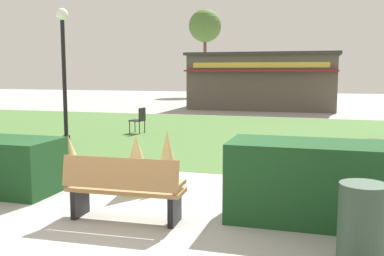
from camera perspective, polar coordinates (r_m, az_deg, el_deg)
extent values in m
plane|color=#999691|center=(6.53, -9.61, -11.89)|extent=(80.00, 80.00, 0.00)
cube|color=#446B33|center=(15.29, 5.96, -0.78)|extent=(36.00, 12.00, 0.01)
cube|color=#9E7547|center=(6.53, -8.45, -7.74)|extent=(1.72, 0.55, 0.06)
cube|color=#9E7547|center=(6.26, -9.28, -5.75)|extent=(1.70, 0.19, 0.44)
cube|color=black|center=(6.89, -14.09, -9.01)|extent=(0.10, 0.44, 0.45)
cube|color=black|center=(6.35, -2.22, -10.20)|extent=(0.10, 0.44, 0.45)
cube|color=#9E7547|center=(6.84, -14.78, -6.16)|extent=(0.08, 0.44, 0.06)
cube|color=#9E7547|center=(6.23, -1.53, -7.23)|extent=(0.08, 0.44, 0.06)
cube|color=#19421E|center=(8.64, -23.30, -4.37)|extent=(2.08, 1.10, 0.95)
cube|color=#19421E|center=(6.61, 15.65, -6.68)|extent=(2.49, 1.10, 1.14)
cone|color=tan|center=(7.85, -7.08, -4.60)|extent=(0.61, 0.61, 1.05)
cone|color=tan|center=(8.13, -3.16, -4.05)|extent=(0.50, 0.50, 1.08)
cone|color=tan|center=(8.92, -15.45, -3.82)|extent=(0.68, 0.68, 0.91)
cylinder|color=black|center=(14.07, -15.73, -1.32)|extent=(0.22, 0.22, 0.20)
cylinder|color=black|center=(13.93, -15.98, 5.68)|extent=(0.12, 0.12, 3.63)
sphere|color=white|center=(14.03, -16.26, 13.76)|extent=(0.36, 0.36, 0.36)
cylinder|color=#2D4233|center=(5.30, 20.90, -11.55)|extent=(0.52, 0.52, 0.93)
cube|color=#594C47|center=(26.46, 9.23, 5.79)|extent=(8.02, 4.84, 3.00)
cube|color=#333338|center=(26.47, 9.30, 9.22)|extent=(8.32, 5.14, 0.16)
cube|color=maroon|center=(23.87, 8.46, 7.25)|extent=(8.12, 0.36, 0.08)
cube|color=#D8CC4C|center=(24.03, 8.53, 7.96)|extent=(7.22, 0.04, 0.28)
cube|color=black|center=(15.51, -7.03, 0.97)|extent=(0.48, 0.48, 0.04)
cube|color=black|center=(15.39, -6.39, 1.76)|extent=(0.08, 0.44, 0.44)
cylinder|color=black|center=(15.79, -7.29, 0.26)|extent=(0.03, 0.03, 0.45)
cylinder|color=black|center=(15.46, -7.97, 0.10)|extent=(0.03, 0.03, 0.45)
cylinder|color=black|center=(15.61, -6.07, 0.20)|extent=(0.03, 0.03, 0.45)
cylinder|color=black|center=(15.28, -6.73, 0.04)|extent=(0.03, 0.03, 0.45)
cube|color=black|center=(11.75, 22.60, -1.53)|extent=(0.49, 0.49, 0.04)
cylinder|color=black|center=(11.98, 21.65, -2.42)|extent=(0.03, 0.03, 0.45)
cylinder|color=black|center=(11.60, 21.60, -2.71)|extent=(0.03, 0.03, 0.45)
cube|color=maroon|center=(33.44, 7.19, 4.48)|extent=(4.25, 1.91, 0.60)
cube|color=black|center=(33.45, 6.95, 5.22)|extent=(2.35, 1.65, 0.44)
cylinder|color=black|center=(34.14, 9.63, 4.10)|extent=(0.65, 0.24, 0.64)
cylinder|color=black|center=(32.33, 9.15, 3.94)|extent=(0.65, 0.24, 0.64)
cylinder|color=black|center=(34.62, 5.35, 4.22)|extent=(0.65, 0.24, 0.64)
cylinder|color=black|center=(32.83, 4.65, 4.06)|extent=(0.65, 0.24, 0.64)
cylinder|color=brown|center=(39.07, 1.66, 7.72)|extent=(0.28, 0.28, 4.92)
sphere|color=#4C7233|center=(39.26, 1.68, 12.92)|extent=(2.80, 2.80, 2.80)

